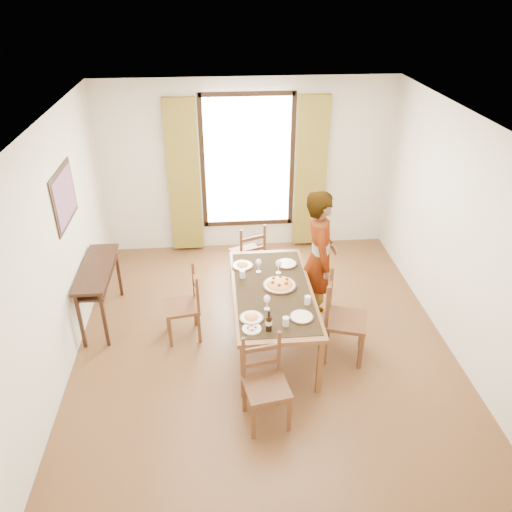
{
  "coord_description": "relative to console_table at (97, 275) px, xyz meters",
  "views": [
    {
      "loc": [
        -0.51,
        -4.85,
        3.99
      ],
      "look_at": [
        -0.05,
        0.35,
        1.0
      ],
      "focal_mm": 35.0,
      "sensor_mm": 36.0,
      "label": 1
    }
  ],
  "objects": [
    {
      "name": "chair_north",
      "position": [
        1.95,
        0.77,
        -0.24
      ],
      "size": [
        0.54,
        0.54,
        0.95
      ],
      "rotation": [
        0.0,
        0.0,
        3.51
      ],
      "color": "#592C1D",
      "rests_on": "ground"
    },
    {
      "name": "ground",
      "position": [
        2.03,
        -0.6,
        -0.68
      ],
      "size": [
        5.0,
        5.0,
        0.0
      ],
      "primitive_type": "plane",
      "color": "#453015",
      "rests_on": "ground"
    },
    {
      "name": "room_shell",
      "position": [
        2.03,
        -0.47,
        0.86
      ],
      "size": [
        4.6,
        5.1,
        2.74
      ],
      "color": "silver",
      "rests_on": "ground"
    },
    {
      "name": "tumbler_b",
      "position": [
        1.8,
        -0.33,
        0.12
      ],
      "size": [
        0.07,
        0.07,
        0.1
      ],
      "primitive_type": "cylinder",
      "color": "silver",
      "rests_on": "dining_table"
    },
    {
      "name": "plate_se",
      "position": [
        2.38,
        -1.2,
        0.1
      ],
      "size": [
        0.27,
        0.27,
        0.05
      ],
      "primitive_type": null,
      "color": "silver",
      "rests_on": "dining_table"
    },
    {
      "name": "tumbler_a",
      "position": [
        2.49,
        -0.95,
        0.12
      ],
      "size": [
        0.07,
        0.07,
        0.1
      ],
      "primitive_type": "cylinder",
      "color": "silver",
      "rests_on": "dining_table"
    },
    {
      "name": "caprese_plate",
      "position": [
        1.84,
        -1.35,
        0.09
      ],
      "size": [
        0.2,
        0.2,
        0.04
      ],
      "primitive_type": null,
      "color": "silver",
      "rests_on": "dining_table"
    },
    {
      "name": "plate_sw",
      "position": [
        1.85,
        -1.17,
        0.1
      ],
      "size": [
        0.27,
        0.27,
        0.05
      ],
      "primitive_type": null,
      "color": "silver",
      "rests_on": "dining_table"
    },
    {
      "name": "chair_south",
      "position": [
        1.93,
        -1.85,
        -0.24
      ],
      "size": [
        0.49,
        0.49,
        0.96
      ],
      "rotation": [
        0.0,
        0.0,
        0.18
      ],
      "color": "#592C1D",
      "rests_on": "ground"
    },
    {
      "name": "chair_east",
      "position": [
        2.91,
        -0.95,
        -0.19
      ],
      "size": [
        0.59,
        0.59,
        1.06
      ],
      "rotation": [
        0.0,
        0.0,
        1.27
      ],
      "color": "#592C1D",
      "rests_on": "ground"
    },
    {
      "name": "console_table",
      "position": [
        0.0,
        0.0,
        0.0
      ],
      "size": [
        0.38,
        1.2,
        0.8
      ],
      "color": "black",
      "rests_on": "ground"
    },
    {
      "name": "pasta_platter",
      "position": [
        2.23,
        -0.57,
        0.12
      ],
      "size": [
        0.4,
        0.4,
        0.1
      ],
      "primitive_type": null,
      "color": "orange",
      "rests_on": "dining_table"
    },
    {
      "name": "dining_table",
      "position": [
        2.14,
        -0.63,
        0.01
      ],
      "size": [
        0.93,
        1.91,
        0.76
      ],
      "color": "brown",
      "rests_on": "ground"
    },
    {
      "name": "wine_glass_b",
      "position": [
        2.25,
        -0.27,
        0.16
      ],
      "size": [
        0.08,
        0.08,
        0.18
      ],
      "primitive_type": null,
      "color": "white",
      "rests_on": "dining_table"
    },
    {
      "name": "wine_bottle",
      "position": [
        2.01,
        -1.38,
        0.2
      ],
      "size": [
        0.07,
        0.07,
        0.25
      ],
      "primitive_type": null,
      "color": "black",
      "rests_on": "dining_table"
    },
    {
      "name": "wine_glass_a",
      "position": [
        2.03,
        -1.01,
        0.16
      ],
      "size": [
        0.08,
        0.08,
        0.18
      ],
      "primitive_type": null,
      "color": "white",
      "rests_on": "dining_table"
    },
    {
      "name": "wine_glass_c",
      "position": [
        2.01,
        -0.23,
        0.16
      ],
      "size": [
        0.08,
        0.08,
        0.18
      ],
      "primitive_type": null,
      "color": "white",
      "rests_on": "dining_table"
    },
    {
      "name": "plate_nw",
      "position": [
        1.82,
        -0.07,
        0.1
      ],
      "size": [
        0.27,
        0.27,
        0.05
      ],
      "primitive_type": null,
      "color": "silver",
      "rests_on": "dining_table"
    },
    {
      "name": "chair_west",
      "position": [
        1.09,
        -0.43,
        -0.25
      ],
      "size": [
        0.47,
        0.47,
        0.93
      ],
      "rotation": [
        0.0,
        0.0,
        -1.41
      ],
      "color": "#592C1D",
      "rests_on": "ground"
    },
    {
      "name": "man",
      "position": [
        2.77,
        -0.2,
        0.21
      ],
      "size": [
        0.71,
        0.52,
        1.79
      ],
      "primitive_type": "imported",
      "rotation": [
        0.0,
        0.0,
        1.5
      ],
      "color": "gray",
      "rests_on": "ground"
    },
    {
      "name": "tumbler_c",
      "position": [
        2.2,
        -1.31,
        0.12
      ],
      "size": [
        0.07,
        0.07,
        0.1
      ],
      "primitive_type": "cylinder",
      "color": "silver",
      "rests_on": "dining_table"
    },
    {
      "name": "plate_ne",
      "position": [
        2.38,
        -0.07,
        0.1
      ],
      "size": [
        0.27,
        0.27,
        0.05
      ],
      "primitive_type": null,
      "color": "silver",
      "rests_on": "dining_table"
    }
  ]
}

